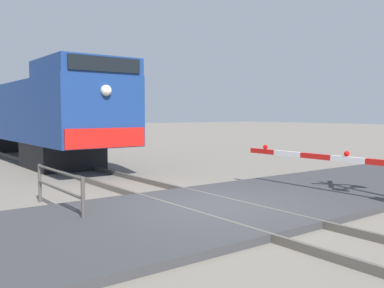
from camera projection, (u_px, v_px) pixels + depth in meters
ground_plane at (217, 212)px, 9.45m from camera, size 160.00×160.00×0.00m
rail_track_left at (191, 213)px, 9.01m from camera, size 0.08×80.00×0.15m
rail_track_right at (240, 204)px, 9.87m from camera, size 0.08×80.00×0.15m
road_surface at (217, 208)px, 9.44m from camera, size 36.00×4.61×0.15m
locomotive at (27, 115)px, 20.78m from camera, size 2.95×18.50×4.08m
guard_railing at (59, 185)px, 9.32m from camera, size 0.08×2.77×0.95m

